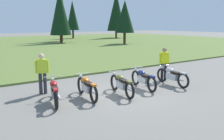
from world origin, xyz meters
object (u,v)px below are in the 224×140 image
Objects in this scene: motorcycle_navy at (143,79)px; motorcycle_olive at (121,84)px; motorcycle_red at (54,91)px; motorcycle_silver at (172,76)px; rider_with_back_turned at (42,71)px; motorcycle_orange at (87,87)px; rider_in_hivis_vest at (164,62)px.

motorcycle_olive is at bearing -171.76° from motorcycle_navy.
motorcycle_red is 0.98× the size of motorcycle_navy.
motorcycle_silver is (2.89, -0.10, 0.00)m from motorcycle_olive.
motorcycle_red is at bearing 173.75° from motorcycle_silver.
rider_with_back_turned is at bearing 87.67° from motorcycle_red.
rider_with_back_turned is (-3.96, 1.71, 0.51)m from motorcycle_navy.
motorcycle_orange is 4.31m from motorcycle_silver.
motorcycle_navy is 1.25× the size of rider_in_hivis_vest.
motorcycle_silver is (5.55, -0.61, 0.00)m from motorcycle_red.
motorcycle_orange is at bearing 164.71° from motorcycle_olive.
motorcycle_orange is at bearing -175.02° from rider_in_hivis_vest.
rider_with_back_turned is at bearing 156.64° from motorcycle_navy.
motorcycle_red is at bearing 169.25° from motorcycle_olive.
motorcycle_orange and motorcycle_navy have the same top height.
rider_with_back_turned is (-2.60, 1.90, 0.51)m from motorcycle_olive.
motorcycle_red and motorcycle_orange have the same top height.
motorcycle_red is 1.27m from motorcycle_orange.
motorcycle_red is 1.22× the size of rider_in_hivis_vest.
motorcycle_orange is at bearing 173.57° from motorcycle_silver.
motorcycle_silver is at bearing -113.40° from rider_in_hivis_vest.
motorcycle_navy and motorcycle_silver have the same top height.
motorcycle_red is 5.58m from motorcycle_silver.
motorcycle_orange is 1.25× the size of rider_in_hivis_vest.
motorcycle_silver is 1.26× the size of rider_with_back_turned.
motorcycle_navy is 2.07m from rider_in_hivis_vest.
motorcycle_olive is (1.39, -0.38, 0.00)m from motorcycle_orange.
motorcycle_red is 2.71m from motorcycle_olive.
rider_in_hivis_vest is at bearing 2.72° from motorcycle_red.
motorcycle_red is 0.98× the size of motorcycle_olive.
motorcycle_olive is 3.27m from rider_with_back_turned.
motorcycle_silver is at bearing -2.03° from motorcycle_olive.
motorcycle_olive is at bearing -10.75° from motorcycle_red.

